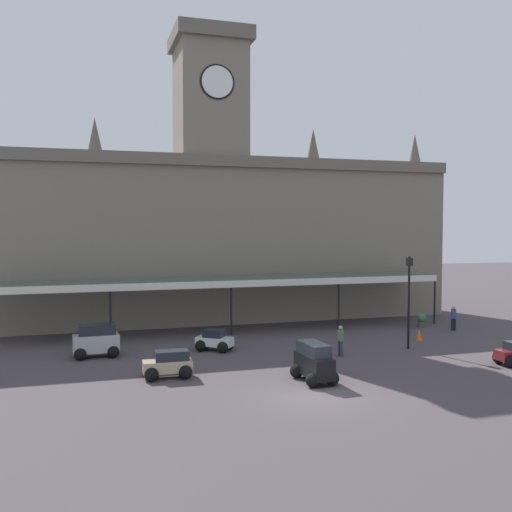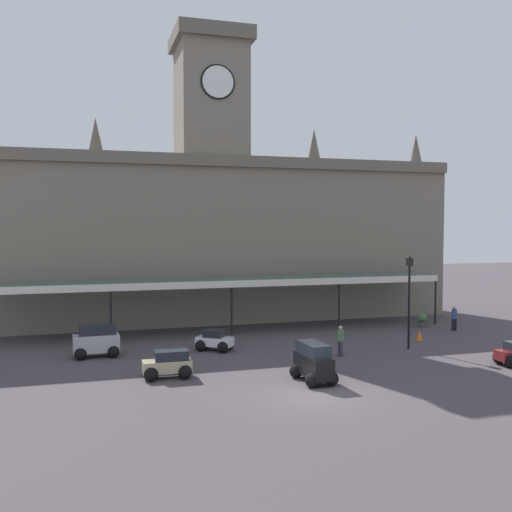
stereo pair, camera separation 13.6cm
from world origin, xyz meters
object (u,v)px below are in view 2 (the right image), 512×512
at_px(car_silver_van, 96,342).
at_px(pedestrian_beside_cars, 340,340).
at_px(traffic_cone, 419,335).
at_px(pedestrian_near_entrance, 454,317).
at_px(car_black_van, 313,364).
at_px(car_white_sedan, 215,342).
at_px(car_beige_estate, 168,366).
at_px(victorian_lamppost, 409,292).
at_px(planter_by_canopy, 422,320).

bearing_deg(car_silver_van, pedestrian_beside_cars, -15.63).
bearing_deg(traffic_cone, pedestrian_near_entrance, 28.80).
bearing_deg(car_black_van, car_white_sedan, 111.01).
bearing_deg(car_beige_estate, pedestrian_near_entrance, 17.87).
bearing_deg(car_black_van, pedestrian_beside_cars, 52.15).
xyz_separation_m(car_silver_van, victorian_lamppost, (17.21, -2.96, 2.49)).
height_order(pedestrian_near_entrance, planter_by_canopy, pedestrian_near_entrance).
bearing_deg(pedestrian_near_entrance, car_black_van, -146.98).
relative_size(pedestrian_beside_cars, victorian_lamppost, 0.31).
xyz_separation_m(car_black_van, car_silver_van, (-9.35, 7.82, 0.00)).
distance_m(car_white_sedan, pedestrian_near_entrance, 16.87).
relative_size(car_silver_van, pedestrian_near_entrance, 1.47).
distance_m(pedestrian_beside_cars, victorian_lamppost, 5.16).
distance_m(car_black_van, car_white_sedan, 8.14).
bearing_deg(traffic_cone, pedestrian_beside_cars, -158.85).
xyz_separation_m(pedestrian_near_entrance, traffic_cone, (-4.10, -2.25, -0.57)).
bearing_deg(car_white_sedan, traffic_cone, -3.67).
relative_size(car_silver_van, pedestrian_beside_cars, 1.47).
bearing_deg(planter_by_canopy, pedestrian_beside_cars, -145.02).
bearing_deg(car_beige_estate, traffic_cone, 14.81).
height_order(car_beige_estate, car_black_van, car_black_van).
bearing_deg(pedestrian_near_entrance, traffic_cone, -151.20).
relative_size(car_black_van, pedestrian_beside_cars, 1.47).
bearing_deg(car_black_van, traffic_cone, 34.68).
bearing_deg(car_white_sedan, pedestrian_near_entrance, 4.89).
relative_size(victorian_lamppost, traffic_cone, 7.89).
xyz_separation_m(car_white_sedan, pedestrian_beside_cars, (6.24, -3.32, 0.41)).
distance_m(car_white_sedan, pedestrian_beside_cars, 7.08).
bearing_deg(planter_by_canopy, car_silver_van, -172.43).
bearing_deg(car_black_van, car_silver_van, 140.11).
distance_m(traffic_cone, planter_by_canopy, 4.82).
distance_m(car_beige_estate, car_white_sedan, 6.04).
bearing_deg(car_beige_estate, car_silver_van, 120.66).
height_order(car_beige_estate, car_silver_van, car_silver_van).
bearing_deg(car_white_sedan, pedestrian_beside_cars, -28.03).
xyz_separation_m(victorian_lamppost, traffic_cone, (1.94, 1.92, -2.96)).
xyz_separation_m(car_black_van, traffic_cone, (9.80, 6.78, -0.47)).
bearing_deg(traffic_cone, victorian_lamppost, -135.28).
relative_size(pedestrian_near_entrance, pedestrian_beside_cars, 1.00).
relative_size(car_black_van, traffic_cone, 3.62).
relative_size(pedestrian_near_entrance, planter_by_canopy, 1.74).
bearing_deg(pedestrian_near_entrance, pedestrian_beside_cars, -155.77).
distance_m(car_beige_estate, victorian_lamppost, 14.53).
bearing_deg(car_silver_van, car_black_van, -39.89).
distance_m(pedestrian_near_entrance, pedestrian_beside_cars, 11.59).
bearing_deg(pedestrian_beside_cars, car_silver_van, 164.37).
bearing_deg(car_beige_estate, car_black_van, -22.21).
height_order(car_white_sedan, pedestrian_near_entrance, pedestrian_near_entrance).
bearing_deg(traffic_cone, planter_by_canopy, 55.13).
relative_size(car_silver_van, victorian_lamppost, 0.46).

